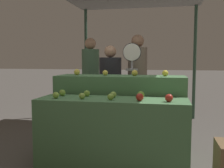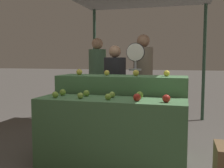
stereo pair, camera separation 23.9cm
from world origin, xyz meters
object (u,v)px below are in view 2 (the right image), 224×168
(person_vendor_at_scale, at_px, (115,84))
(person_customer_left, at_px, (143,75))
(produce_scale, at_px, (135,70))
(person_customer_right, at_px, (97,74))

(person_vendor_at_scale, bearing_deg, person_customer_left, -112.72)
(produce_scale, relative_size, person_customer_right, 0.90)
(person_vendor_at_scale, xyz_separation_m, person_customer_right, (-0.59, 0.80, 0.13))
(person_customer_left, height_order, person_customer_right, person_customer_left)
(person_customer_left, relative_size, person_customer_right, 1.01)
(produce_scale, height_order, person_customer_right, person_customer_right)
(person_vendor_at_scale, relative_size, person_customer_right, 0.89)
(produce_scale, bearing_deg, person_customer_left, 88.72)
(produce_scale, distance_m, person_customer_right, 1.47)
(produce_scale, height_order, person_customer_left, person_customer_left)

